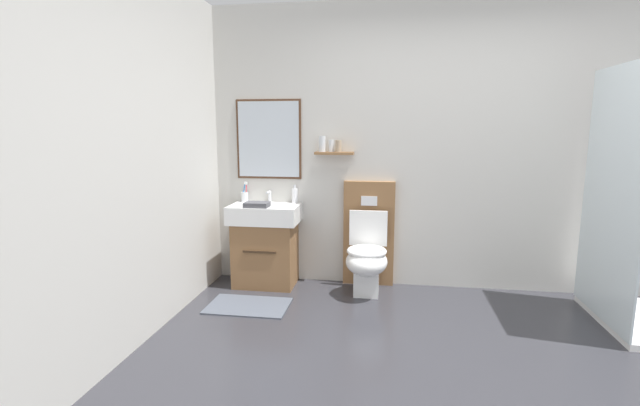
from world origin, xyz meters
name	(u,v)px	position (x,y,z in m)	size (l,w,h in m)	color
ground_plane	(467,391)	(0.00, 0.00, -0.05)	(5.79, 4.80, 0.10)	#2D2D33
wall_back	(442,148)	(-0.01, 1.74, 1.31)	(4.59, 0.27, 2.62)	beige
wall_left	(106,158)	(-2.23, 0.00, 1.31)	(0.12, 3.60, 2.62)	beige
bath_mat	(248,306)	(-1.65, 0.92, 0.01)	(0.68, 0.44, 0.01)	#474C56
vanity_sink_left	(266,243)	(-1.65, 1.49, 0.41)	(0.65, 0.45, 0.78)	brown
tap_on_left_sink	(269,195)	(-1.65, 1.65, 0.85)	(0.03, 0.13, 0.11)	silver
toilet	(368,251)	(-0.67, 1.48, 0.38)	(0.48, 0.62, 1.00)	brown
toothbrush_cup	(245,196)	(-1.89, 1.64, 0.83)	(0.07, 0.07, 0.20)	silver
soap_dispenser	(295,195)	(-1.39, 1.65, 0.85)	(0.06, 0.06, 0.17)	white
folded_hand_towel	(257,205)	(-1.69, 1.37, 0.80)	(0.22, 0.16, 0.04)	#47474C
shower_tray	(639,271)	(1.39, 1.03, 0.43)	(0.86, 0.94, 1.95)	white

